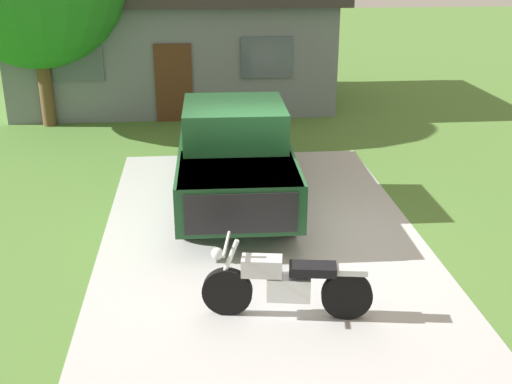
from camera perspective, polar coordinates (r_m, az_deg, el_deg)
The scene contains 5 objects.
ground_plane at distance 10.77m, azimuth 0.47°, elevation -3.73°, with size 80.00×80.00×0.00m, color #4E7833.
driveway_pad at distance 10.77m, azimuth 0.47°, elevation -3.71°, with size 5.29×8.79×0.01m, color #B2B2B2.
motorcycle at distance 8.29m, azimuth 2.67°, elevation -8.22°, with size 2.20×0.73×1.09m.
pickup_truck at distance 12.14m, azimuth -2.02°, elevation 4.03°, with size 2.13×5.67×1.90m.
neighbor_house at distance 19.95m, azimuth -7.29°, elevation 13.17°, with size 9.60×5.60×3.50m.
Camera 1 is at (-1.01, -9.70, 4.56)m, focal length 44.68 mm.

